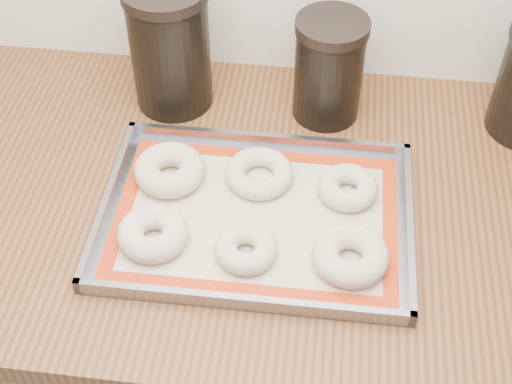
# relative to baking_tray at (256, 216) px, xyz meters

# --- Properties ---
(cabinet) EXTENTS (3.00, 0.65, 0.86)m
(cabinet) POSITION_rel_baking_tray_xyz_m (0.16, 0.05, -0.48)
(cabinet) COLOR slate
(cabinet) RESTS_ON floor
(countertop) EXTENTS (3.06, 0.68, 0.04)m
(countertop) POSITION_rel_baking_tray_xyz_m (0.16, 0.05, -0.03)
(countertop) COLOR brown
(countertop) RESTS_ON cabinet
(baking_tray) EXTENTS (0.46, 0.33, 0.03)m
(baking_tray) POSITION_rel_baking_tray_xyz_m (0.00, 0.00, 0.00)
(baking_tray) COLOR gray
(baking_tray) RESTS_ON countertop
(baking_mat) EXTENTS (0.42, 0.29, 0.00)m
(baking_mat) POSITION_rel_baking_tray_xyz_m (-0.00, 0.00, -0.00)
(baking_mat) COLOR #C6B793
(baking_mat) RESTS_ON baking_tray
(bagel_front_left) EXTENTS (0.12, 0.12, 0.04)m
(bagel_front_left) POSITION_rel_baking_tray_xyz_m (-0.14, -0.07, 0.02)
(bagel_front_left) COLOR beige
(bagel_front_left) RESTS_ON baking_mat
(bagel_front_mid) EXTENTS (0.10, 0.10, 0.03)m
(bagel_front_mid) POSITION_rel_baking_tray_xyz_m (-0.01, -0.07, 0.01)
(bagel_front_mid) COLOR beige
(bagel_front_mid) RESTS_ON baking_mat
(bagel_front_right) EXTENTS (0.12, 0.12, 0.04)m
(bagel_front_right) POSITION_rel_baking_tray_xyz_m (0.14, -0.07, 0.02)
(bagel_front_right) COLOR beige
(bagel_front_right) RESTS_ON baking_mat
(bagel_back_left) EXTENTS (0.14, 0.14, 0.04)m
(bagel_back_left) POSITION_rel_baking_tray_xyz_m (-0.14, 0.06, 0.02)
(bagel_back_left) COLOR beige
(bagel_back_left) RESTS_ON baking_mat
(bagel_back_mid) EXTENTS (0.11, 0.11, 0.03)m
(bagel_back_mid) POSITION_rel_baking_tray_xyz_m (-0.00, 0.08, 0.01)
(bagel_back_mid) COLOR beige
(bagel_back_mid) RESTS_ON baking_mat
(bagel_back_right) EXTENTS (0.12, 0.12, 0.03)m
(bagel_back_right) POSITION_rel_baking_tray_xyz_m (0.13, 0.06, 0.01)
(bagel_back_right) COLOR beige
(bagel_back_right) RESTS_ON baking_mat
(canister_left) EXTENTS (0.14, 0.14, 0.22)m
(canister_left) POSITION_rel_baking_tray_xyz_m (-0.18, 0.26, 0.10)
(canister_left) COLOR black
(canister_left) RESTS_ON countertop
(canister_mid) EXTENTS (0.12, 0.12, 0.18)m
(canister_mid) POSITION_rel_baking_tray_xyz_m (0.09, 0.26, 0.09)
(canister_mid) COLOR black
(canister_mid) RESTS_ON countertop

